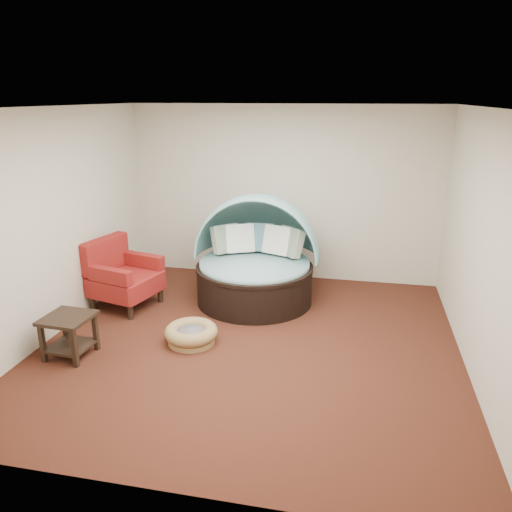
% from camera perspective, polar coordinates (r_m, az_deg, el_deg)
% --- Properties ---
extents(floor, '(5.00, 5.00, 0.00)m').
position_cam_1_polar(floor, '(6.25, -0.62, -9.95)').
color(floor, '#4C2215').
rests_on(floor, ground).
extents(wall_back, '(5.00, 0.00, 5.00)m').
position_cam_1_polar(wall_back, '(8.13, 3.16, 7.09)').
color(wall_back, beige).
rests_on(wall_back, floor).
extents(wall_front, '(5.00, 0.00, 5.00)m').
position_cam_1_polar(wall_front, '(3.49, -9.65, -8.26)').
color(wall_front, beige).
rests_on(wall_front, floor).
extents(wall_left, '(0.00, 5.00, 5.00)m').
position_cam_1_polar(wall_left, '(6.72, -22.02, 3.49)').
color(wall_left, beige).
rests_on(wall_left, floor).
extents(wall_right, '(0.00, 5.00, 5.00)m').
position_cam_1_polar(wall_right, '(5.76, 24.42, 0.94)').
color(wall_right, beige).
rests_on(wall_right, floor).
extents(ceiling, '(5.00, 5.00, 0.00)m').
position_cam_1_polar(ceiling, '(5.53, -0.72, 16.64)').
color(ceiling, white).
rests_on(ceiling, wall_back).
extents(canopy_daybed, '(1.88, 1.77, 1.57)m').
position_cam_1_polar(canopy_daybed, '(7.30, -0.03, 0.42)').
color(canopy_daybed, black).
rests_on(canopy_daybed, floor).
extents(pet_basket, '(0.78, 0.78, 0.23)m').
position_cam_1_polar(pet_basket, '(6.27, -7.40, -8.80)').
color(pet_basket, olive).
rests_on(pet_basket, floor).
extents(red_armchair, '(1.02, 1.02, 0.99)m').
position_cam_1_polar(red_armchair, '(7.41, -15.08, -2.19)').
color(red_armchair, black).
rests_on(red_armchair, floor).
extents(side_table, '(0.56, 0.56, 0.50)m').
position_cam_1_polar(side_table, '(6.23, -20.61, -7.96)').
color(side_table, black).
rests_on(side_table, floor).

